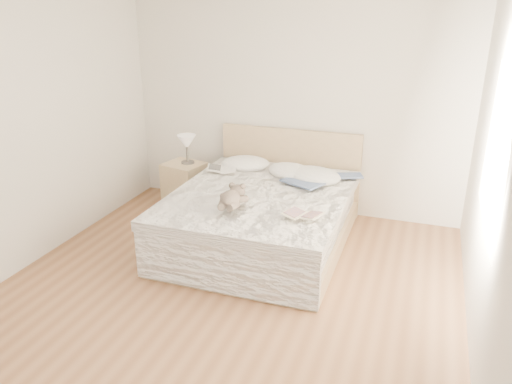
% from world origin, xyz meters
% --- Properties ---
extents(floor, '(4.00, 4.50, 0.00)m').
position_xyz_m(floor, '(0.00, 0.00, 0.00)').
color(floor, brown).
rests_on(floor, ground).
extents(wall_back, '(4.00, 0.02, 2.70)m').
position_xyz_m(wall_back, '(0.00, 2.25, 1.35)').
color(wall_back, beige).
rests_on(wall_back, ground).
extents(wall_left, '(0.02, 4.50, 2.70)m').
position_xyz_m(wall_left, '(-2.00, 0.00, 1.35)').
color(wall_left, beige).
rests_on(wall_left, ground).
extents(wall_right, '(0.02, 4.50, 2.70)m').
position_xyz_m(wall_right, '(2.00, 0.00, 1.35)').
color(wall_right, beige).
rests_on(wall_right, ground).
extents(window, '(0.02, 1.30, 1.10)m').
position_xyz_m(window, '(1.99, 0.30, 1.45)').
color(window, white).
rests_on(window, wall_right).
extents(bed, '(1.72, 2.14, 1.00)m').
position_xyz_m(bed, '(0.00, 1.19, 0.31)').
color(bed, tan).
rests_on(bed, floor).
extents(nightstand, '(0.53, 0.49, 0.56)m').
position_xyz_m(nightstand, '(-1.23, 1.81, 0.28)').
color(nightstand, tan).
rests_on(nightstand, floor).
extents(table_lamp, '(0.24, 0.24, 0.35)m').
position_xyz_m(table_lamp, '(-1.19, 1.84, 0.81)').
color(table_lamp, '#46423D').
rests_on(table_lamp, nightstand).
extents(pillow_left, '(0.64, 0.51, 0.17)m').
position_xyz_m(pillow_left, '(-0.43, 1.83, 0.64)').
color(pillow_left, white).
rests_on(pillow_left, bed).
extents(pillow_middle, '(0.64, 0.54, 0.17)m').
position_xyz_m(pillow_middle, '(0.15, 1.73, 0.64)').
color(pillow_middle, white).
rests_on(pillow_middle, bed).
extents(pillow_right, '(0.66, 0.52, 0.18)m').
position_xyz_m(pillow_right, '(0.42, 1.67, 0.64)').
color(pillow_right, white).
rests_on(pillow_right, bed).
extents(blouse, '(0.90, 0.92, 0.03)m').
position_xyz_m(blouse, '(0.42, 1.62, 0.63)').
color(blouse, navy).
rests_on(blouse, bed).
extents(photo_book, '(0.42, 0.35, 0.03)m').
position_xyz_m(photo_book, '(-0.62, 1.57, 0.63)').
color(photo_book, white).
rests_on(photo_book, bed).
extents(childrens_book, '(0.38, 0.31, 0.02)m').
position_xyz_m(childrens_book, '(0.57, 0.63, 0.63)').
color(childrens_book, '#FEF1CD').
rests_on(childrens_book, bed).
extents(teddy_bear, '(0.27, 0.36, 0.18)m').
position_xyz_m(teddy_bear, '(-0.11, 0.57, 0.65)').
color(teddy_bear, brown).
rests_on(teddy_bear, bed).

